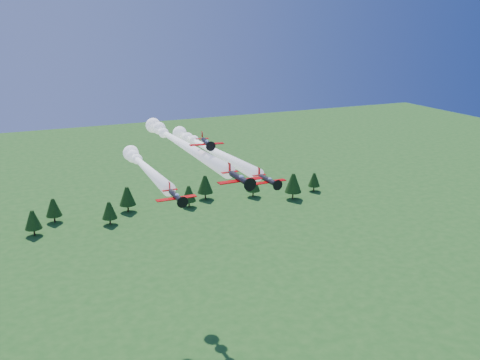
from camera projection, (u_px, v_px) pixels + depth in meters
name	position (u px, v px, depth m)	size (l,w,h in m)	color
plane_lead	(178.00, 141.00, 115.60)	(7.85, 56.22, 3.70)	black
plane_left	(143.00, 165.00, 115.45)	(7.36, 41.54, 3.70)	black
plane_right	(207.00, 148.00, 125.56)	(7.53, 52.51, 3.70)	black
plane_slot	(206.00, 142.00, 101.66)	(6.69, 7.26, 2.34)	black
treeline	(154.00, 198.00, 209.53)	(156.97, 21.66, 11.11)	#382314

